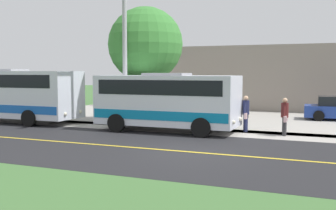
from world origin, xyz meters
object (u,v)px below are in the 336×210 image
(street_light_pole, at_px, (124,49))
(tree_curbside, at_px, (146,45))
(pedestrian_with_bags, at_px, (285,115))
(pedestrian_waiting, at_px, (246,112))
(commercial_building, at_px, (276,77))
(transit_bus_rear, at_px, (1,93))
(shuttle_bus_front, at_px, (167,99))

(street_light_pole, xyz_separation_m, tree_curbside, (-2.53, 0.06, 0.37))
(pedestrian_with_bags, xyz_separation_m, pedestrian_waiting, (-0.50, -1.90, 0.02))
(tree_curbside, relative_size, commercial_building, 0.28)
(pedestrian_waiting, bearing_deg, pedestrian_with_bags, 75.27)
(pedestrian_with_bags, xyz_separation_m, tree_curbside, (-2.14, -8.07, 3.55))
(pedestrian_with_bags, xyz_separation_m, commercial_building, (-16.14, -2.54, 1.51))
(commercial_building, bearing_deg, pedestrian_waiting, 2.35)
(transit_bus_rear, relative_size, tree_curbside, 1.53)
(transit_bus_rear, xyz_separation_m, street_light_pole, (-0.32, 8.06, 2.42))
(street_light_pole, xyz_separation_m, commercial_building, (-16.53, 5.60, -1.67))
(shuttle_bus_front, relative_size, tree_curbside, 1.06)
(pedestrian_with_bags, height_order, commercial_building, commercial_building)
(pedestrian_waiting, relative_size, street_light_pole, 0.24)
(pedestrian_with_bags, bearing_deg, transit_bus_rear, -87.48)
(transit_bus_rear, height_order, commercial_building, commercial_building)
(transit_bus_rear, relative_size, pedestrian_with_bags, 5.82)
(pedestrian_with_bags, relative_size, pedestrian_waiting, 0.99)
(shuttle_bus_front, height_order, street_light_pole, street_light_pole)
(shuttle_bus_front, distance_m, pedestrian_with_bags, 5.65)
(shuttle_bus_front, distance_m, pedestrian_waiting, 3.91)
(street_light_pole, bearing_deg, transit_bus_rear, -87.73)
(commercial_building, bearing_deg, transit_bus_rear, -39.03)
(pedestrian_waiting, relative_size, tree_curbside, 0.27)
(street_light_pole, bearing_deg, tree_curbside, 178.57)
(pedestrian_waiting, distance_m, tree_curbside, 7.31)
(shuttle_bus_front, distance_m, transit_bus_rear, 10.64)
(pedestrian_with_bags, xyz_separation_m, street_light_pole, (0.39, -8.14, 3.18))
(transit_bus_rear, height_order, street_light_pole, street_light_pole)
(pedestrian_waiting, relative_size, commercial_building, 0.08)
(pedestrian_waiting, distance_m, street_light_pole, 7.06)
(street_light_pole, bearing_deg, pedestrian_with_bags, 92.77)
(shuttle_bus_front, height_order, tree_curbside, tree_curbside)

